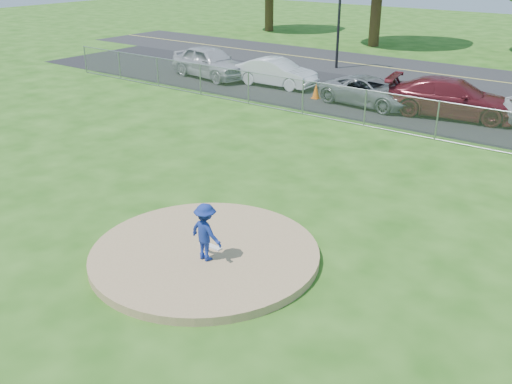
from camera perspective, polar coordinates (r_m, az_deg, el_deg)
ground at (r=21.45m, az=13.03°, el=4.30°), size 120.00×120.00×0.00m
pitchers_mound at (r=13.60m, az=-5.12°, el=-6.15°), size 5.40×5.40×0.20m
pitching_rubber at (r=13.67m, az=-4.57°, el=-5.39°), size 0.60×0.15×0.04m
chain_link_fence at (r=23.00m, az=15.32°, el=7.31°), size 40.00×0.06×1.50m
parking_lot at (r=27.30m, az=18.86°, el=7.71°), size 50.00×8.00×0.01m
street at (r=34.34m, az=23.10°, el=10.11°), size 60.00×7.00×0.01m
traffic_signal_left at (r=35.16m, az=8.69°, el=17.50°), size 1.28×0.20×5.60m
pitcher at (r=12.86m, az=-5.06°, el=-4.02°), size 0.92×0.58×1.37m
traffic_cone at (r=28.08m, az=6.02°, el=10.03°), size 0.38×0.38×0.74m
parked_car_silver at (r=32.65m, az=-4.61°, el=12.83°), size 5.33×2.84×1.72m
parked_car_white at (r=30.48m, az=2.07°, el=11.86°), size 4.41×1.71×1.43m
parked_car_gray at (r=27.11m, az=11.32°, el=9.82°), size 4.83×2.60×1.29m
parked_car_darkred at (r=26.14m, az=19.05°, el=8.88°), size 5.87×3.19×1.61m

